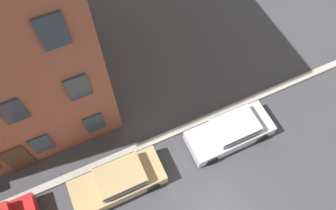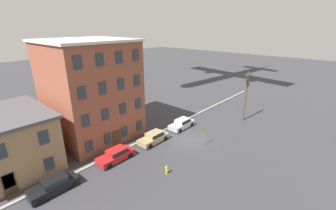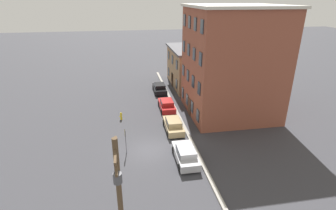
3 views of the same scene
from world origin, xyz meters
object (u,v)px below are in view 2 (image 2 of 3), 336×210
Objects in this scene: car_tan at (154,137)px; utility_pole at (246,94)px; fire_hydrant at (167,170)px; car_silver at (182,123)px; car_red at (116,155)px; car_black at (54,185)px; caution_sign at (204,133)px.

utility_pole is at bearing -20.72° from car_tan.
car_silver is at bearing 30.42° from fire_hydrant.
utility_pole reaches higher than car_red.
car_black is 1.00× the size of car_red.
car_black is 7.04m from car_red.
car_tan is at bearing 179.92° from car_silver.
car_black is at bearing 146.13° from fire_hydrant.
car_silver reaches higher than fire_hydrant.
car_black is at bearing 179.70° from car_red.
utility_pole is at bearing -1.69° from caution_sign.
car_red is 11.30m from caution_sign.
car_tan and car_silver have the same top height.
car_silver is 4.58× the size of fire_hydrant.
car_tan is 6.67m from caution_sign.
caution_sign is at bearing -55.05° from car_tan.
utility_pole reaches higher than car_silver.
car_silver is 0.54× the size of utility_pole.
car_red is 1.00× the size of car_tan.
fire_hydrant is at bearing -123.65° from car_tan.
car_red and car_silver have the same top height.
caution_sign is (16.79, -5.67, 0.98)m from car_black.
car_tan is 4.58× the size of fire_hydrant.
caution_sign is at bearing -18.66° from car_black.
car_silver is at bearing -0.08° from car_tan.
caution_sign is at bearing -30.02° from car_red.
caution_sign is 7.79m from fire_hydrant.
car_black and car_silver have the same top height.
car_tan is 1.00× the size of car_silver.
car_black and car_tan have the same top height.
car_tan is at bearing -1.15° from car_black.
caution_sign reaches higher than car_red.
car_black is 1.00× the size of car_tan.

